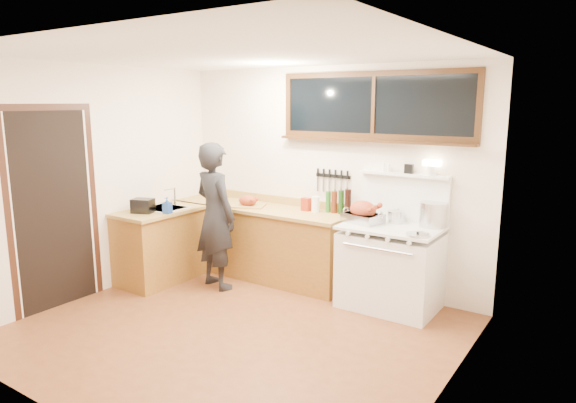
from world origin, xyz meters
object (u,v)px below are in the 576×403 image
Objects in this scene: man at (215,216)px; roast_turkey at (363,213)px; vintage_stove at (391,265)px; cutting_board at (248,202)px.

roast_turkey is at bearing 18.31° from man.
roast_turkey is at bearing -174.94° from vintage_stove.
roast_turkey reaches higher than cutting_board.
man is 3.46× the size of cutting_board.
cutting_board is at bearing -179.19° from roast_turkey.
cutting_board is (0.08, 0.52, 0.09)m from man.
roast_turkey is at bearing 0.81° from cutting_board.
man is 3.85× the size of roast_turkey.
man is (-1.97, -0.57, 0.40)m from vintage_stove.
roast_turkey is (-0.33, -0.03, 0.53)m from vintage_stove.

